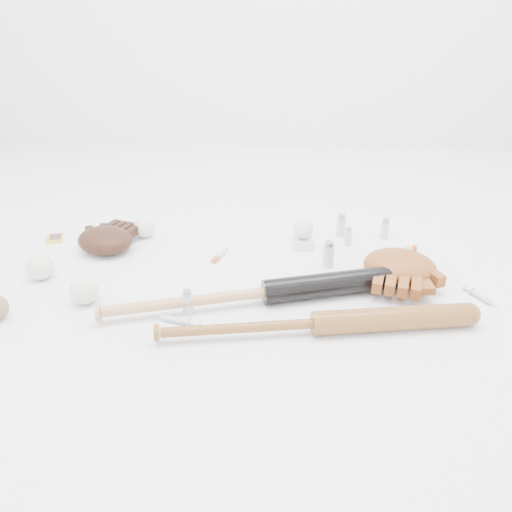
{
  "coord_description": "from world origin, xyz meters",
  "views": [
    {
      "loc": [
        0.1,
        -1.32,
        0.78
      ],
      "look_at": [
        0.05,
        0.04,
        0.06
      ],
      "focal_mm": 35.0,
      "sensor_mm": 36.0,
      "label": 1
    }
  ],
  "objects_px": {
    "bat_wood": "(316,323)",
    "glove_dark": "(105,240)",
    "pedestal": "(303,243)",
    "bat_dark": "(267,292)"
  },
  "relations": [
    {
      "from": "bat_wood",
      "to": "glove_dark",
      "type": "distance_m",
      "value": 0.81
    },
    {
      "from": "bat_wood",
      "to": "pedestal",
      "type": "bearing_deg",
      "value": 83.34
    },
    {
      "from": "pedestal",
      "to": "bat_dark",
      "type": "bearing_deg",
      "value": -108.33
    },
    {
      "from": "bat_dark",
      "to": "bat_wood",
      "type": "bearing_deg",
      "value": -62.4
    },
    {
      "from": "bat_wood",
      "to": "glove_dark",
      "type": "xyz_separation_m",
      "value": [
        -0.68,
        0.45,
        0.01
      ]
    },
    {
      "from": "pedestal",
      "to": "bat_wood",
      "type": "bearing_deg",
      "value": -88.81
    },
    {
      "from": "bat_wood",
      "to": "bat_dark",
      "type": "bearing_deg",
      "value": 124.44
    },
    {
      "from": "bat_dark",
      "to": "pedestal",
      "type": "height_order",
      "value": "bat_dark"
    },
    {
      "from": "glove_dark",
      "to": "pedestal",
      "type": "relative_size",
      "value": 3.39
    },
    {
      "from": "bat_dark",
      "to": "glove_dark",
      "type": "height_order",
      "value": "glove_dark"
    }
  ]
}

